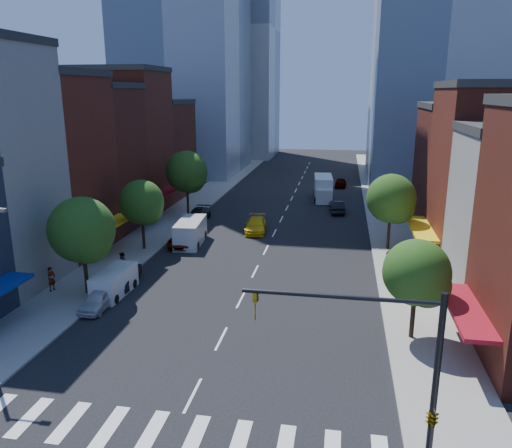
{
  "coord_description": "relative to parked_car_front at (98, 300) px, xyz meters",
  "views": [
    {
      "loc": [
        6.88,
        -21.04,
        14.76
      ],
      "look_at": [
        0.62,
        14.91,
        5.0
      ],
      "focal_mm": 35.0,
      "sensor_mm": 36.0,
      "label": 1
    }
  ],
  "objects": [
    {
      "name": "sidewalk_left",
      "position": [
        -3.0,
        31.16,
        -0.59
      ],
      "size": [
        5.0,
        120.0,
        0.15
      ],
      "primitive_type": "cube",
      "color": "gray",
      "rests_on": "ground"
    },
    {
      "name": "bldg_left_3",
      "position": [
        -11.5,
        20.16,
        6.83
      ],
      "size": [
        12.0,
        8.0,
        15.0
      ],
      "primitive_type": "cube",
      "color": "#581F16",
      "rests_on": "ground"
    },
    {
      "name": "tower_far_w",
      "position": [
        -8.5,
        86.16,
        27.33
      ],
      "size": [
        18.0,
        18.0,
        56.0
      ],
      "primitive_type": "cube",
      "color": "#9EA5AD",
      "rests_on": "ground"
    },
    {
      "name": "traffic_car_oncoming",
      "position": [
        15.91,
        31.63,
        0.1
      ],
      "size": [
        2.18,
        4.79,
        1.52
      ],
      "primitive_type": "imported",
      "rotation": [
        0.0,
        0.0,
        3.27
      ],
      "color": "black",
      "rests_on": "ground"
    },
    {
      "name": "cargo_van_far",
      "position": [
        1.83,
        15.68,
        0.54
      ],
      "size": [
        2.8,
        5.91,
        2.44
      ],
      "rotation": [
        0.0,
        0.0,
        0.09
      ],
      "color": "silver",
      "rests_on": "ground"
    },
    {
      "name": "taxi",
      "position": [
        7.46,
        21.27,
        0.09
      ],
      "size": [
        2.59,
        5.37,
        1.51
      ],
      "primitive_type": "imported",
      "rotation": [
        0.0,
        0.0,
        0.09
      ],
      "color": "yellow",
      "rests_on": "ground"
    },
    {
      "name": "tree_left_mid",
      "position": [
        -1.85,
        13.09,
        3.86
      ],
      "size": [
        4.2,
        4.2,
        6.65
      ],
      "color": "black",
      "rests_on": "sidewalk_left"
    },
    {
      "name": "pedestrian_far",
      "position": [
        -1.0,
        6.16,
        0.43
      ],
      "size": [
        0.9,
        1.05,
        1.9
      ],
      "primitive_type": "imported",
      "rotation": [
        0.0,
        0.0,
        -1.36
      ],
      "color": "#999999",
      "rests_on": "sidewalk_left"
    },
    {
      "name": "traffic_car_far",
      "position": [
        16.23,
        49.33,
        0.05
      ],
      "size": [
        1.87,
        4.27,
        1.43
      ],
      "primitive_type": "imported",
      "rotation": [
        0.0,
        0.0,
        3.1
      ],
      "color": "#999999",
      "rests_on": "ground"
    },
    {
      "name": "crosswalk",
      "position": [
        9.5,
        -11.84,
        -0.66
      ],
      "size": [
        19.0,
        3.0,
        0.01
      ],
      "primitive_type": "cube",
      "color": "silver",
      "rests_on": "ground"
    },
    {
      "name": "bldg_left_5",
      "position": [
        -11.5,
        38.16,
        5.83
      ],
      "size": [
        12.0,
        10.0,
        13.0
      ],
      "primitive_type": "cube",
      "color": "#581F16",
      "rests_on": "ground"
    },
    {
      "name": "tree_left_far",
      "position": [
        -1.85,
        27.09,
        4.54
      ],
      "size": [
        5.0,
        5.0,
        7.75
      ],
      "color": "black",
      "rests_on": "sidewalk_left"
    },
    {
      "name": "pedestrian_near",
      "position": [
        -4.83,
        2.11,
        0.42
      ],
      "size": [
        0.61,
        0.77,
        1.87
      ],
      "primitive_type": "imported",
      "rotation": [
        0.0,
        0.0,
        1.31
      ],
      "color": "#999999",
      "rests_on": "sidewalk_left"
    },
    {
      "name": "tree_right_near",
      "position": [
        21.15,
        -0.91,
        3.52
      ],
      "size": [
        4.0,
        4.0,
        6.2
      ],
      "color": "black",
      "rests_on": "sidewalk_right"
    },
    {
      "name": "cargo_van_near",
      "position": [
        -0.0,
        2.44,
        0.28
      ],
      "size": [
        1.93,
        4.53,
        1.91
      ],
      "rotation": [
        0.0,
        0.0,
        -0.03
      ],
      "color": "silver",
      "rests_on": "ground"
    },
    {
      "name": "bldg_right_3",
      "position": [
        30.5,
        25.16,
        5.83
      ],
      "size": [
        12.0,
        10.0,
        13.0
      ],
      "primitive_type": "cube",
      "color": "#581F16",
      "rests_on": "ground"
    },
    {
      "name": "tree_left_near",
      "position": [
        -1.85,
        2.09,
        4.2
      ],
      "size": [
        4.8,
        4.8,
        7.3
      ],
      "color": "black",
      "rests_on": "sidewalk_left"
    },
    {
      "name": "parked_car_rear",
      "position": [
        0.0,
        24.69,
        0.07
      ],
      "size": [
        2.16,
        5.08,
        1.46
      ],
      "primitive_type": "imported",
      "rotation": [
        0.0,
        0.0,
        -0.02
      ],
      "color": "black",
      "rests_on": "ground"
    },
    {
      "name": "bldg_left_2",
      "position": [
        -11.5,
        11.66,
        7.33
      ],
      "size": [
        12.0,
        9.0,
        16.0
      ],
      "primitive_type": "cube",
      "color": "maroon",
      "rests_on": "ground"
    },
    {
      "name": "tree_right_far",
      "position": [
        21.15,
        17.09,
        4.2
      ],
      "size": [
        4.6,
        4.6,
        7.2
      ],
      "color": "black",
      "rests_on": "sidewalk_right"
    },
    {
      "name": "parked_car_third",
      "position": [
        1.34,
        15.33,
        0.07
      ],
      "size": [
        2.8,
        5.46,
        1.48
      ],
      "primitive_type": "imported",
      "rotation": [
        0.0,
        0.0,
        0.07
      ],
      "color": "#999999",
      "rests_on": "ground"
    },
    {
      "name": "parked_car_second",
      "position": [
        0.0,
        4.35,
        0.06
      ],
      "size": [
        2.07,
        4.56,
        1.45
      ],
      "primitive_type": "imported",
      "rotation": [
        0.0,
        0.0,
        0.12
      ],
      "color": "black",
      "rests_on": "ground"
    },
    {
      "name": "box_truck",
      "position": [
        13.89,
        39.32,
        0.85
      ],
      "size": [
        2.97,
        8.11,
        3.2
      ],
      "rotation": [
        0.0,
        0.0,
        0.08
      ],
      "color": "silver",
      "rests_on": "ground"
    },
    {
      "name": "ground",
      "position": [
        9.5,
        -8.84,
        -0.67
      ],
      "size": [
        220.0,
        220.0,
        0.0
      ],
      "primitive_type": "plane",
      "color": "black",
      "rests_on": "ground"
    },
    {
      "name": "bldg_left_4",
      "position": [
        -11.5,
        28.66,
        7.83
      ],
      "size": [
        12.0,
        9.0,
        17.0
      ],
      "primitive_type": "cube",
      "color": "maroon",
      "rests_on": "ground"
    },
    {
      "name": "traffic_signal",
      "position": [
        19.44,
        -13.34,
        3.49
      ],
      "size": [
        7.24,
        2.24,
        8.0
      ],
      "color": "black",
      "rests_on": "sidewalk_right"
    },
    {
      "name": "bldg_right_2",
      "position": [
        30.5,
        15.16,
        6.83
      ],
      "size": [
        12.0,
        10.0,
        15.0
      ],
      "primitive_type": "cube",
      "color": "maroon",
      "rests_on": "ground"
    },
    {
      "name": "parked_car_front",
      "position": [
        0.0,
        0.0,
        0.0
      ],
      "size": [
        1.6,
        3.92,
        1.33
      ],
      "primitive_type": "imported",
      "rotation": [
        0.0,
        0.0,
        -0.01
      ],
      "color": "silver",
      "rests_on": "ground"
    },
    {
      "name": "sidewalk_right",
      "position": [
        22.0,
        31.16,
        -0.59
      ],
      "size": [
        5.0,
        120.0,
        0.15
      ],
      "primitive_type": "cube",
      "color": "gray",
      "rests_on": "ground"
    }
  ]
}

